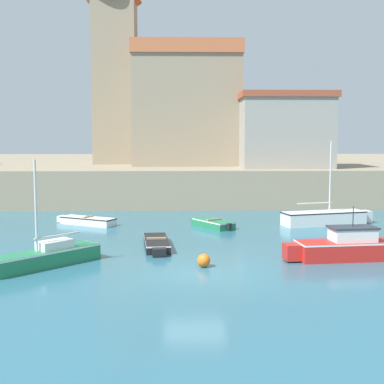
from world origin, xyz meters
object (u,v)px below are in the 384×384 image
sailboat_green_0 (44,257)px  dinghy_white_1 (87,220)px  sailboat_white_6 (326,217)px  harbor_shed_near_wharf (284,130)px  mooring_buoy (204,260)px  motorboat_red_3 (354,247)px  church (176,102)px  dinghy_black_9 (157,243)px  dinghy_green_4 (212,223)px

sailboat_green_0 → dinghy_white_1: bearing=90.5°
sailboat_white_6 → harbor_shed_near_wharf: 12.53m
sailboat_white_6 → mooring_buoy: (-8.10, -10.76, -0.18)m
dinghy_white_1 → mooring_buoy: size_ratio=7.10×
dinghy_white_1 → harbor_shed_near_wharf: (14.44, 10.88, 5.76)m
motorboat_red_3 → church: (-8.16, 29.57, 8.29)m
sailboat_green_0 → motorboat_red_3: 13.60m
motorboat_red_3 → dinghy_white_1: bearing=144.4°
dinghy_black_9 → harbor_shed_near_wharf: 21.26m
dinghy_white_1 → motorboat_red_3: 16.78m
mooring_buoy → dinghy_green_4: bearing=84.4°
dinghy_black_9 → harbor_shed_near_wharf: (9.76, 17.97, 5.80)m
sailboat_white_6 → mooring_buoy: sailboat_white_6 is taller
motorboat_red_3 → harbor_shed_near_wharf: size_ratio=0.82×
sailboat_white_6 → dinghy_black_9: sailboat_white_6 is taller
dinghy_green_4 → sailboat_white_6: (7.13, 0.80, 0.21)m
dinghy_black_9 → church: bearing=88.3°
mooring_buoy → church: size_ratio=0.03×
harbor_shed_near_wharf → sailboat_white_6: bearing=-87.5°
dinghy_green_4 → harbor_shed_near_wharf: size_ratio=0.44×
church → harbor_shed_near_wharf: (8.95, -8.93, -2.81)m
dinghy_black_9 → mooring_buoy: size_ratio=7.52×
dinghy_green_4 → church: bearing=96.3°
dinghy_white_1 → harbor_shed_near_wharf: 18.98m
sailboat_green_0 → motorboat_red_3: (13.55, 1.18, 0.11)m
dinghy_black_9 → dinghy_green_4: bearing=62.3°
dinghy_white_1 → dinghy_green_4: 7.88m
dinghy_black_9 → sailboat_white_6: bearing=33.4°
mooring_buoy → church: bearing=92.5°
dinghy_white_1 → sailboat_white_6: bearing=-1.3°
sailboat_green_0 → motorboat_red_3: sailboat_green_0 is taller
motorboat_red_3 → mooring_buoy: (-6.82, -1.34, -0.27)m
sailboat_green_0 → sailboat_white_6: size_ratio=0.77×
sailboat_white_6 → dinghy_black_9: 12.29m
dinghy_green_4 → sailboat_green_0: bearing=-128.2°
sailboat_green_0 → church: church is taller
dinghy_black_9 → church: size_ratio=0.25×
motorboat_red_3 → harbor_shed_near_wharf: 21.36m
motorboat_red_3 → church: size_ratio=0.37×
sailboat_white_6 → dinghy_white_1: bearing=178.7°
dinghy_green_4 → dinghy_black_9: size_ratio=0.78×
sailboat_green_0 → dinghy_green_4: sailboat_green_0 is taller
sailboat_green_0 → harbor_shed_near_wharf: 26.69m
dinghy_green_4 → mooring_buoy: bearing=-95.6°
sailboat_green_0 → dinghy_green_4: bearing=51.8°
sailboat_green_0 → mooring_buoy: 6.73m
motorboat_red_3 → dinghy_black_9: 9.37m
dinghy_white_1 → church: 22.28m
sailboat_green_0 → dinghy_black_9: sailboat_green_0 is taller
motorboat_red_3 → harbor_shed_near_wharf: harbor_shed_near_wharf is taller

